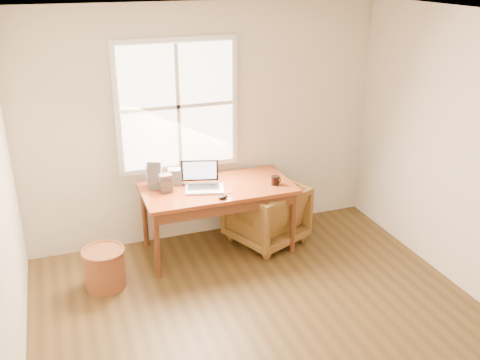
# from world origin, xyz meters

# --- Properties ---
(room_shell) EXTENTS (4.04, 4.54, 2.64)m
(room_shell) POSITION_xyz_m (-0.02, 0.16, 1.32)
(room_shell) COLOR #4C371A
(room_shell) RESTS_ON ground
(desk) EXTENTS (1.60, 0.80, 0.04)m
(desk) POSITION_xyz_m (0.00, 1.80, 0.73)
(desk) COLOR brown
(desk) RESTS_ON room_shell
(armchair) EXTENTS (0.97, 0.98, 0.69)m
(armchair) POSITION_xyz_m (0.56, 1.80, 0.34)
(armchair) COLOR brown
(armchair) RESTS_ON room_shell
(wicker_stool) EXTENTS (0.40, 0.40, 0.39)m
(wicker_stool) POSITION_xyz_m (-1.26, 1.47, 0.20)
(wicker_stool) COLOR brown
(wicker_stool) RESTS_ON room_shell
(laptop) EXTENTS (0.48, 0.50, 0.29)m
(laptop) POSITION_xyz_m (-0.16, 1.76, 0.90)
(laptop) COLOR #A8AAAF
(laptop) RESTS_ON desk
(mouse) EXTENTS (0.12, 0.09, 0.03)m
(mouse) POSITION_xyz_m (-0.04, 1.48, 0.77)
(mouse) COLOR black
(mouse) RESTS_ON desk
(coffee_mug) EXTENTS (0.10, 0.10, 0.10)m
(coffee_mug) POSITION_xyz_m (0.60, 1.64, 0.80)
(coffee_mug) COLOR black
(coffee_mug) RESTS_ON desk
(cd_stack_a) EXTENTS (0.15, 0.13, 0.26)m
(cd_stack_a) POSITION_xyz_m (-0.64, 2.04, 0.88)
(cd_stack_a) COLOR silver
(cd_stack_a) RESTS_ON desk
(cd_stack_b) EXTENTS (0.14, 0.12, 0.19)m
(cd_stack_b) POSITION_xyz_m (-0.55, 1.86, 0.85)
(cd_stack_b) COLOR #26262C
(cd_stack_b) RESTS_ON desk
(cd_stack_c) EXTENTS (0.17, 0.16, 0.31)m
(cd_stack_c) POSITION_xyz_m (-0.62, 1.99, 0.91)
(cd_stack_c) COLOR #9E9DAA
(cd_stack_c) RESTS_ON desk
(cd_stack_d) EXTENTS (0.15, 0.14, 0.17)m
(cd_stack_d) POSITION_xyz_m (-0.40, 2.03, 0.83)
(cd_stack_d) COLOR #ADAFB8
(cd_stack_d) RESTS_ON desk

